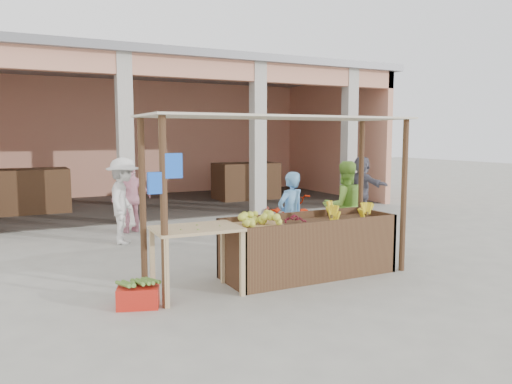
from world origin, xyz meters
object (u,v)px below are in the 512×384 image
side_table (197,238)px  red_crate (138,296)px  fruit_stall (308,249)px  vendor_blue (291,213)px  vendor_green (345,204)px  motorcycle (284,217)px

side_table → red_crate: size_ratio=2.29×
fruit_stall → side_table: 1.87m
fruit_stall → vendor_blue: size_ratio=1.62×
side_table → vendor_green: 3.43m
vendor_green → side_table: bearing=33.7°
fruit_stall → vendor_green: (1.41, 1.00, 0.47)m
motorcycle → fruit_stall: bearing=142.4°
fruit_stall → motorcycle: (0.95, 2.41, 0.07)m
side_table → red_crate: 1.04m
red_crate → motorcycle: size_ratio=0.28×
vendor_blue → vendor_green: vendor_green is taller
side_table → red_crate: side_table is taller
vendor_green → fruit_stall: bearing=49.7°
red_crate → motorcycle: (3.59, 2.67, 0.34)m
vendor_blue → vendor_green: bearing=169.4°
vendor_green → vendor_blue: bearing=17.7°
fruit_stall → vendor_green: size_ratio=1.49×
motorcycle → red_crate: bearing=110.6°
fruit_stall → side_table: (-1.83, -0.14, 0.37)m
vendor_green → motorcycle: 1.54m
vendor_blue → side_table: bearing=13.5°
vendor_blue → red_crate: bearing=8.6°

